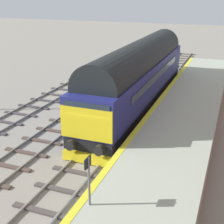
{
  "coord_description": "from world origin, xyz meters",
  "views": [
    {
      "loc": [
        6.1,
        -13.73,
        7.87
      ],
      "look_at": [
        0.2,
        1.69,
        1.65
      ],
      "focal_mm": 51.87,
      "sensor_mm": 36.0,
      "label": 1
    }
  ],
  "objects": [
    {
      "name": "track_adjacent_west",
      "position": [
        -3.34,
        0.0,
        0.06
      ],
      "size": [
        2.5,
        60.0,
        0.15
      ],
      "color": "slate",
      "rests_on": "ground"
    },
    {
      "name": "station_platform",
      "position": [
        3.6,
        0.0,
        0.5
      ],
      "size": [
        4.0,
        44.0,
        1.01
      ],
      "color": "#A9B39F",
      "rests_on": "ground"
    },
    {
      "name": "platform_number_sign",
      "position": [
        2.07,
        -5.38,
        2.21
      ],
      "size": [
        0.1,
        0.44,
        1.8
      ],
      "color": "slate",
      "rests_on": "station_platform"
    },
    {
      "name": "ground_plane",
      "position": [
        0.0,
        0.0,
        0.0
      ],
      "size": [
        140.0,
        140.0,
        0.0
      ],
      "primitive_type": "plane",
      "color": "gray",
      "rests_on": "ground"
    },
    {
      "name": "track_main",
      "position": [
        0.0,
        0.0,
        0.06
      ],
      "size": [
        2.5,
        60.0,
        0.15
      ],
      "color": "slate",
      "rests_on": "ground"
    },
    {
      "name": "diesel_locomotive",
      "position": [
        0.0,
        7.44,
        2.48
      ],
      "size": [
        2.74,
        17.66,
        4.68
      ],
      "color": "black",
      "rests_on": "ground"
    }
  ]
}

